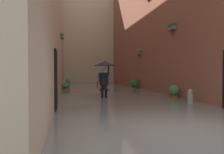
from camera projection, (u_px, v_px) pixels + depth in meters
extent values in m
plane|color=gray|center=(104.00, 93.00, 15.04)|extent=(60.00, 60.00, 0.00)
cube|color=slate|center=(104.00, 92.00, 15.04)|extent=(6.58, 26.76, 0.18)
cube|color=#935642|center=(156.00, 16.00, 15.68)|extent=(1.80, 24.76, 10.91)
cube|color=brown|center=(139.00, 53.00, 16.37)|extent=(0.20, 0.70, 0.18)
ellipsoid|color=#428947|center=(139.00, 51.00, 16.37)|extent=(0.28, 0.76, 0.24)
cube|color=#66605B|center=(172.00, 28.00, 11.23)|extent=(0.20, 0.70, 0.18)
ellipsoid|color=#23602D|center=(172.00, 25.00, 11.23)|extent=(0.28, 0.76, 0.24)
cube|color=tan|center=(46.00, 2.00, 14.14)|extent=(1.80, 24.76, 11.89)
cube|color=black|center=(56.00, 82.00, 7.49)|extent=(0.08, 1.10, 2.20)
cube|color=brown|center=(62.00, 37.00, 14.17)|extent=(0.20, 0.70, 0.18)
ellipsoid|color=#387F3D|center=(62.00, 35.00, 14.17)|extent=(0.28, 0.76, 0.24)
cube|color=beige|center=(88.00, 32.00, 25.94)|extent=(9.38, 1.80, 12.27)
cube|color=#2D2319|center=(102.00, 101.00, 10.60)|extent=(0.14, 0.25, 0.10)
cylinder|color=black|center=(102.00, 92.00, 10.60)|extent=(0.14, 0.14, 0.70)
cube|color=#2D2319|center=(106.00, 101.00, 10.67)|extent=(0.14, 0.25, 0.10)
cylinder|color=black|center=(106.00, 92.00, 10.66)|extent=(0.14, 0.14, 0.70)
cube|color=black|center=(104.00, 79.00, 10.61)|extent=(0.41, 0.27, 0.60)
cone|color=black|center=(104.00, 88.00, 10.62)|extent=(0.57, 0.57, 0.28)
sphere|color=#DBB293|center=(104.00, 71.00, 10.60)|extent=(0.22, 0.22, 0.22)
cylinder|color=black|center=(109.00, 70.00, 10.68)|extent=(0.10, 0.10, 0.44)
cylinder|color=black|center=(99.00, 78.00, 10.53)|extent=(0.10, 0.10, 0.48)
cylinder|color=black|center=(105.00, 68.00, 10.62)|extent=(0.02, 0.02, 0.46)
cone|color=black|center=(105.00, 63.00, 10.61)|extent=(1.10, 1.10, 0.22)
cylinder|color=black|center=(105.00, 60.00, 10.61)|extent=(0.01, 0.01, 0.08)
cube|color=#8C6B4C|center=(98.00, 85.00, 10.49)|extent=(0.10, 0.29, 0.32)
torus|color=#8C6B4C|center=(98.00, 79.00, 10.49)|extent=(0.06, 0.30, 0.30)
cylinder|color=brown|center=(65.00, 90.00, 15.50)|extent=(0.35, 0.35, 0.29)
torus|color=brown|center=(65.00, 88.00, 15.49)|extent=(0.38, 0.38, 0.04)
ellipsoid|color=#428947|center=(65.00, 85.00, 15.49)|extent=(0.51, 0.51, 0.41)
cylinder|color=brown|center=(174.00, 99.00, 10.58)|extent=(0.42, 0.42, 0.32)
torus|color=brown|center=(174.00, 95.00, 10.58)|extent=(0.45, 0.45, 0.04)
ellipsoid|color=#428947|center=(174.00, 90.00, 10.57)|extent=(0.48, 0.48, 0.49)
cylinder|color=brown|center=(134.00, 89.00, 16.59)|extent=(0.37, 0.37, 0.27)
torus|color=brown|center=(134.00, 87.00, 16.59)|extent=(0.41, 0.41, 0.04)
ellipsoid|color=#23602D|center=(134.00, 83.00, 16.58)|extent=(0.59, 0.59, 0.61)
cylinder|color=brown|center=(68.00, 89.00, 16.79)|extent=(0.32, 0.32, 0.33)
torus|color=brown|center=(68.00, 86.00, 16.78)|extent=(0.36, 0.36, 0.04)
ellipsoid|color=#428947|center=(68.00, 82.00, 16.78)|extent=(0.37, 0.37, 0.66)
cylinder|color=gray|center=(190.00, 101.00, 8.62)|extent=(0.22, 0.22, 0.62)
sphere|color=gray|center=(190.00, 92.00, 8.62)|extent=(0.20, 0.20, 0.20)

